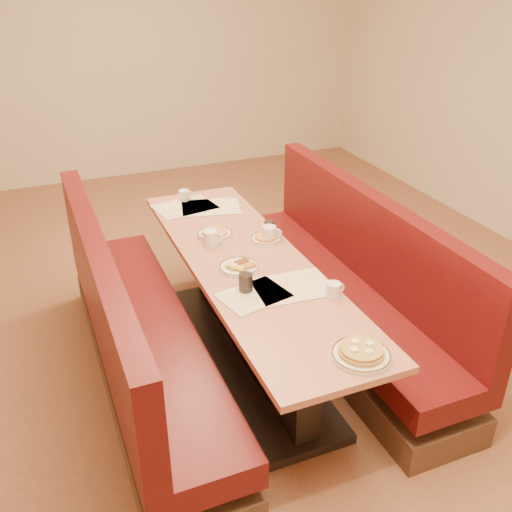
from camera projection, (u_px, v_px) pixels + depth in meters
name	position (u px, v px, depth m)	size (l,w,h in m)	color
ground	(249.00, 358.00, 3.86)	(8.00, 8.00, 0.00)	#9E6647
room_envelope	(246.00, 61.00, 2.96)	(6.04, 8.04, 2.82)	beige
diner_table	(248.00, 312.00, 3.69)	(0.70, 2.50, 0.75)	black
booth_left	(136.00, 340.00, 3.45)	(0.55, 2.50, 1.05)	#4C3326
booth_right	(346.00, 291.00, 3.94)	(0.55, 2.50, 1.05)	#4C3326
placemat_near_left	(254.00, 295.00, 3.15)	(0.36, 0.27, 0.00)	#F6E3C1
placemat_near_right	(293.00, 287.00, 3.24)	(0.43, 0.32, 0.00)	#F6E3C1
placemat_far_left	(185.00, 207.00, 4.27)	(0.43, 0.32, 0.00)	#F6E3C1
placemat_far_right	(211.00, 207.00, 4.26)	(0.43, 0.32, 0.00)	#F6E3C1
pancake_plate	(361.00, 353.00, 2.66)	(0.29, 0.29, 0.07)	white
eggs_plate	(239.00, 267.00, 3.42)	(0.25, 0.25, 0.05)	white
extra_plate_mid	(266.00, 238.00, 3.77)	(0.22, 0.22, 0.04)	white
extra_plate_far	(215.00, 233.00, 3.83)	(0.25, 0.25, 0.05)	white
coffee_mug_a	(334.00, 290.00, 3.13)	(0.12, 0.08, 0.09)	white
coffee_mug_b	(211.00, 238.00, 3.69)	(0.13, 0.09, 0.10)	white
coffee_mug_c	(270.00, 233.00, 3.75)	(0.13, 0.09, 0.10)	white
coffee_mug_d	(184.00, 195.00, 4.36)	(0.11, 0.08, 0.08)	white
soda_tumbler_near	(246.00, 283.00, 3.18)	(0.08, 0.08, 0.11)	black
soda_tumbler_mid	(269.00, 227.00, 3.85)	(0.06, 0.06, 0.09)	black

